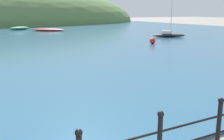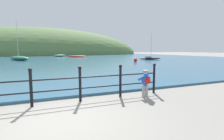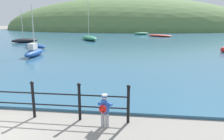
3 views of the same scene
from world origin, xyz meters
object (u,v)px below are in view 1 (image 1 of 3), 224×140
at_px(mooring_buoy, 153,41).
at_px(boat_red_dinghy, 19,28).
at_px(boat_blue_hull, 48,30).
at_px(boat_far_right, 169,35).

bearing_deg(mooring_buoy, boat_red_dinghy, 108.00).
xyz_separation_m(boat_blue_hull, mooring_buoy, (4.16, -19.06, 0.07)).
bearing_deg(mooring_buoy, boat_far_right, 38.16).
distance_m(boat_far_right, boat_blue_hull, 17.66).
height_order(boat_blue_hull, boat_red_dinghy, boat_red_dinghy).
bearing_deg(boat_red_dinghy, boat_blue_hull, -49.97).
xyz_separation_m(boat_red_dinghy, mooring_buoy, (7.48, -23.01, 0.01)).
distance_m(boat_red_dinghy, mooring_buoy, 24.19).
bearing_deg(boat_far_right, boat_red_dinghy, 123.70).
xyz_separation_m(boat_far_right, mooring_buoy, (-5.16, -4.06, 0.01)).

